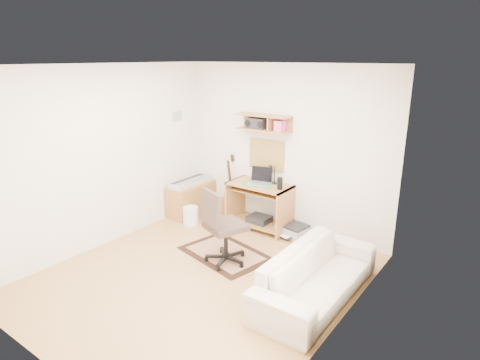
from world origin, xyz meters
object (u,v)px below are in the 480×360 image
Objects in this scene: task_chair at (226,226)px; printer at (293,230)px; desk at (259,206)px; sofa at (317,267)px; cabinet at (191,199)px.

printer is (0.31, 1.30, -0.44)m from task_chair.
desk is 1.28m from task_chair.
sofa is at bearing -37.94° from desk.
task_chair is (0.28, -1.24, 0.15)m from desk.
sofa reaches higher than desk.
desk is 0.66m from printer.
task_chair reaches higher than printer.
cabinet is 0.47× the size of sofa.
sofa is at bearing -41.70° from printer.
cabinet is at bearing -172.48° from desk.
desk is 2.07m from sofa.
printer is at bearing 38.03° from sofa.
printer is at bearing 6.43° from desk.
cabinet is 1.98× the size of printer.
desk is 2.20× the size of printer.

